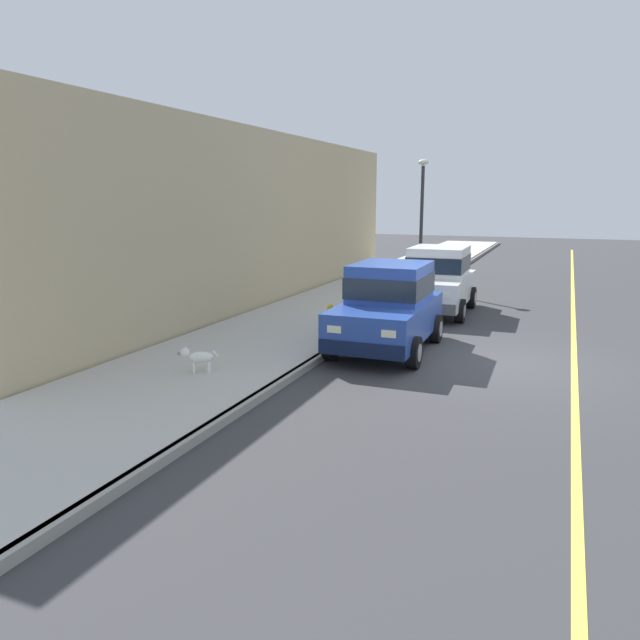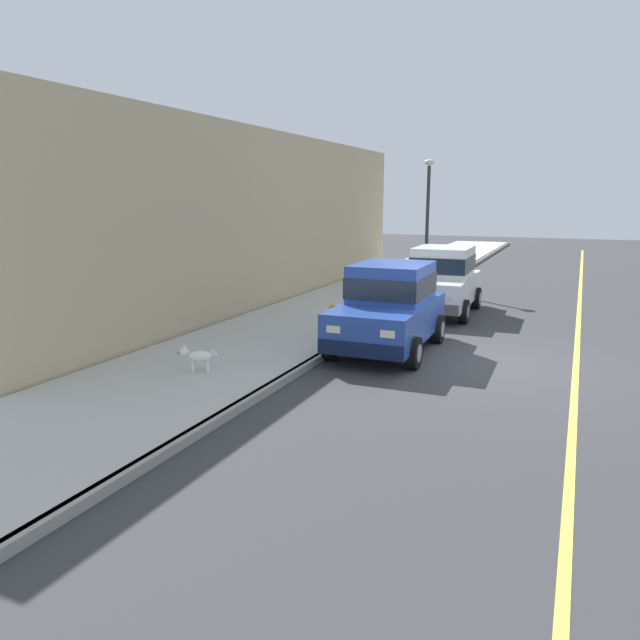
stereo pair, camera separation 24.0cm
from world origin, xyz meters
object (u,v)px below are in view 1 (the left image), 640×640
(car_white_hatchback, at_px, (437,279))
(dog_white, at_px, (198,357))
(street_lamp, at_px, (422,208))
(fire_hydrant, at_px, (330,321))
(car_blue_hatchback, at_px, (388,306))

(car_white_hatchback, relative_size, dog_white, 5.47)
(street_lamp, bearing_deg, dog_white, -95.77)
(fire_hydrant, height_order, street_lamp, street_lamp)
(car_blue_hatchback, relative_size, fire_hydrant, 5.28)
(car_white_hatchback, xyz_separation_m, street_lamp, (-1.47, 4.13, 1.93))
(fire_hydrant, relative_size, street_lamp, 0.16)
(fire_hydrant, bearing_deg, dog_white, -107.02)
(car_white_hatchback, relative_size, street_lamp, 0.87)
(car_white_hatchback, xyz_separation_m, dog_white, (-2.70, -8.12, -0.55))
(dog_white, bearing_deg, fire_hydrant, 72.98)
(fire_hydrant, bearing_deg, street_lamp, 89.33)
(car_blue_hatchback, height_order, fire_hydrant, car_blue_hatchback)
(dog_white, distance_m, fire_hydrant, 3.89)
(car_blue_hatchback, relative_size, car_white_hatchback, 1.00)
(car_blue_hatchback, distance_m, dog_white, 4.34)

